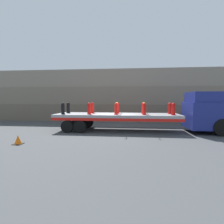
{
  "coord_description": "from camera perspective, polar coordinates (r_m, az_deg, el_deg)",
  "views": [
    {
      "loc": [
        1.04,
        -13.07,
        2.41
      ],
      "look_at": [
        -0.37,
        0.0,
        1.42
      ],
      "focal_mm": 28.0,
      "sensor_mm": 36.0,
      "label": 1
    }
  ],
  "objects": [
    {
      "name": "truck_cab",
      "position": [
        14.2,
        28.78,
        0.03
      ],
      "size": [
        2.75,
        2.74,
        2.89
      ],
      "color": "navy",
      "rests_on": "ground_plane"
    },
    {
      "name": "fire_hydrant_red_far_4",
      "position": [
        13.96,
        18.36,
        1.15
      ],
      "size": [
        0.32,
        0.48,
        0.86
      ],
      "color": "red",
      "rests_on": "flatbed_trailer"
    },
    {
      "name": "rock_cliff",
      "position": [
        19.51,
        3.1,
        5.34
      ],
      "size": [
        60.0,
        3.3,
        5.51
      ],
      "color": "#665B4C",
      "rests_on": "ground_plane"
    },
    {
      "name": "fire_hydrant_red_far_2",
      "position": [
        13.69,
        1.78,
        1.31
      ],
      "size": [
        0.32,
        0.48,
        0.86
      ],
      "color": "red",
      "rests_on": "flatbed_trailer"
    },
    {
      "name": "fire_hydrant_black_far_0",
      "position": [
        14.55,
        -14.11,
        1.36
      ],
      "size": [
        0.32,
        0.48,
        0.86
      ],
      "color": "black",
      "rests_on": "flatbed_trailer"
    },
    {
      "name": "fire_hydrant_red_near_4",
      "position": [
        12.88,
        19.4,
        0.88
      ],
      "size": [
        0.32,
        0.48,
        0.86
      ],
      "color": "red",
      "rests_on": "flatbed_trailer"
    },
    {
      "name": "cargo_strap_rear",
      "position": [
        13.12,
        1.6,
        3.13
      ],
      "size": [
        0.05,
        2.73,
        0.01
      ],
      "color": "yellow",
      "rests_on": "fire_hydrant_red_near_2"
    },
    {
      "name": "cargo_strap_middle",
      "position": [
        13.11,
        10.35,
        3.06
      ],
      "size": [
        0.05,
        2.73,
        0.01
      ],
      "color": "yellow",
      "rests_on": "fire_hydrant_red_near_3"
    },
    {
      "name": "fire_hydrant_red_near_2",
      "position": [
        12.58,
        1.4,
        1.04
      ],
      "size": [
        0.32,
        0.48,
        0.86
      ],
      "color": "red",
      "rests_on": "flatbed_trailer"
    },
    {
      "name": "fire_hydrant_black_near_0",
      "position": [
        13.51,
        -15.74,
        1.11
      ],
      "size": [
        0.32,
        0.48,
        0.86
      ],
      "color": "black",
      "rests_on": "flatbed_trailer"
    },
    {
      "name": "fire_hydrant_red_far_3",
      "position": [
        13.68,
        10.15,
        1.24
      ],
      "size": [
        0.32,
        0.48,
        0.86
      ],
      "color": "red",
      "rests_on": "flatbed_trailer"
    },
    {
      "name": "ground_plane",
      "position": [
        13.33,
        1.58,
        -6.1
      ],
      "size": [
        120.0,
        120.0,
        0.0
      ],
      "primitive_type": "plane",
      "color": "#3F4244"
    },
    {
      "name": "fire_hydrant_red_far_1",
      "position": [
        13.98,
        -6.41,
        1.35
      ],
      "size": [
        0.32,
        0.48,
        0.86
      ],
      "color": "red",
      "rests_on": "flatbed_trailer"
    },
    {
      "name": "flatbed_trailer",
      "position": [
        13.23,
        -0.52,
        -1.58
      ],
      "size": [
        9.19,
        2.62,
        1.28
      ],
      "color": "gray",
      "rests_on": "ground_plane"
    },
    {
      "name": "traffic_cone",
      "position": [
        10.64,
        -28.34,
        -8.01
      ],
      "size": [
        0.47,
        0.47,
        0.48
      ],
      "color": "black",
      "rests_on": "ground_plane"
    },
    {
      "name": "fire_hydrant_red_near_3",
      "position": [
        12.57,
        10.5,
        0.97
      ],
      "size": [
        0.32,
        0.48,
        0.86
      ],
      "color": "red",
      "rests_on": "flatbed_trailer"
    },
    {
      "name": "fire_hydrant_red_near_1",
      "position": [
        12.9,
        -7.48,
        1.09
      ],
      "size": [
        0.32,
        0.48,
        0.86
      ],
      "color": "red",
      "rests_on": "flatbed_trailer"
    }
  ]
}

